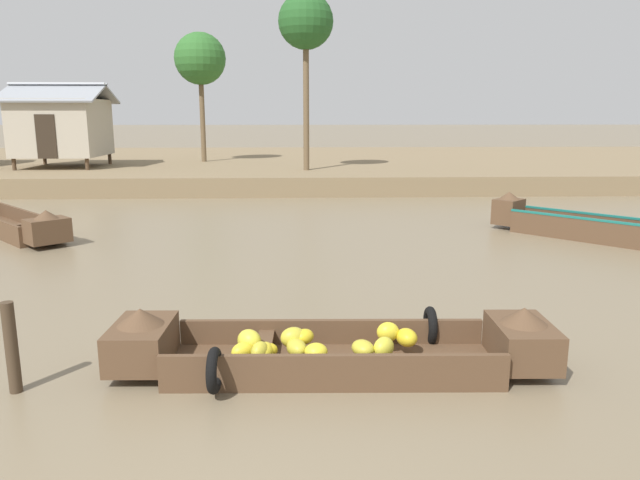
# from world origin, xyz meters

# --- Properties ---
(ground_plane) EXTENTS (300.00, 300.00, 0.00)m
(ground_plane) POSITION_xyz_m (0.00, 10.00, 0.00)
(ground_plane) COLOR #7A6B51
(riverbank_strip) EXTENTS (160.00, 20.00, 0.74)m
(riverbank_strip) POSITION_xyz_m (0.00, 29.46, 0.37)
(riverbank_strip) COLOR #7F6B4C
(riverbank_strip) RESTS_ON ground
(banana_boat) EXTENTS (5.33, 1.83, 0.80)m
(banana_boat) POSITION_xyz_m (1.28, 4.28, 0.28)
(banana_boat) COLOR brown
(banana_boat) RESTS_ON ground
(cargo_boat_upstream) EXTENTS (4.60, 4.83, 0.88)m
(cargo_boat_upstream) POSITION_xyz_m (-6.69, 13.23, 0.30)
(cargo_boat_upstream) COLOR brown
(cargo_boat_upstream) RESTS_ON ground
(fishing_skiff_distant) EXTENTS (3.89, 4.02, 1.00)m
(fishing_skiff_distant) POSITION_xyz_m (8.10, 11.81, 0.37)
(fishing_skiff_distant) COLOR brown
(fishing_skiff_distant) RESTS_ON ground
(stilt_house_mid_left) EXTENTS (4.11, 3.99, 3.63)m
(stilt_house_mid_left) POSITION_xyz_m (-9.41, 24.46, 2.53)
(stilt_house_mid_left) COLOR #4C3826
(stilt_house_mid_left) RESTS_ON riverbank_strip
(palm_tree_near) EXTENTS (2.45, 2.45, 6.11)m
(palm_tree_near) POSITION_xyz_m (-3.69, 27.27, 5.58)
(palm_tree_near) COLOR brown
(palm_tree_near) RESTS_ON riverbank_strip
(palm_tree_far) EXTENTS (2.21, 2.21, 7.04)m
(palm_tree_far) POSITION_xyz_m (1.29, 22.54, 6.59)
(palm_tree_far) COLOR brown
(palm_tree_far) RESTS_ON riverbank_strip
(mooring_post) EXTENTS (0.14, 0.14, 1.06)m
(mooring_post) POSITION_xyz_m (-2.30, 3.85, 0.53)
(mooring_post) COLOR #423323
(mooring_post) RESTS_ON ground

